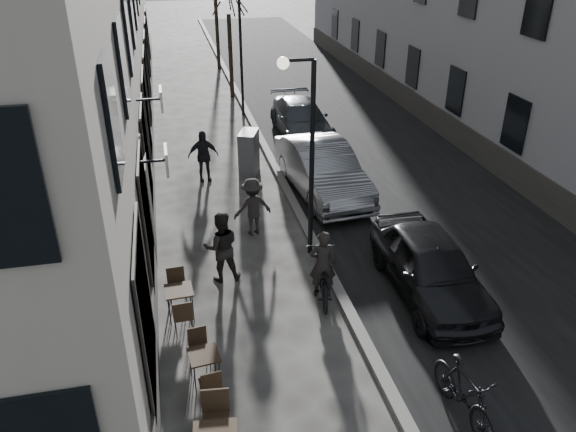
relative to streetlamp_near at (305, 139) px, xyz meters
name	(u,v)px	position (x,y,z in m)	size (l,w,h in m)	color
ground	(397,432)	(0.17, -6.00, -3.16)	(120.00, 120.00, 0.00)	#363331
road	(339,123)	(4.02, 10.00, -3.16)	(7.30, 60.00, 0.00)	black
kerb	(255,128)	(0.37, 10.00, -3.10)	(0.25, 60.00, 0.12)	slate
streetlamp_near	(305,139)	(0.00, 0.00, 0.00)	(0.90, 0.28, 5.09)	black
streetlamp_far	(237,43)	(0.00, 12.00, 0.00)	(0.90, 0.28, 5.09)	black
bistro_set_b	(205,365)	(-2.90, -4.11, -2.75)	(0.61, 1.37, 0.79)	black
bistro_set_c	(180,300)	(-3.26, -2.01, -2.72)	(0.62, 1.46, 0.85)	black
utility_cabinet	(249,153)	(-0.57, 5.51, -2.41)	(0.55, 0.99, 1.49)	slate
bicycle	(322,276)	(-0.03, -1.88, -2.65)	(0.68, 1.96, 1.03)	black
cyclist_rider	(323,264)	(-0.03, -1.88, -2.32)	(0.61, 0.40, 1.68)	black
pedestrian_near	(221,247)	(-2.19, -0.72, -2.27)	(0.87, 0.68, 1.78)	black
pedestrian_mid	(253,207)	(-1.11, 1.34, -2.34)	(1.06, 0.61, 1.64)	#292523
pedestrian_far	(203,156)	(-2.12, 5.26, -2.30)	(1.01, 0.42, 1.72)	black
car_near	(431,266)	(2.40, -2.33, -2.43)	(1.73, 4.31, 1.47)	black
car_mid	(322,169)	(1.44, 3.46, -2.35)	(1.72, 4.94, 1.63)	gray
car_far	(301,119)	(2.08, 8.87, -2.48)	(1.91, 4.71, 1.37)	#373C42
moped	(464,393)	(1.37, -5.91, -2.60)	(0.52, 1.85, 1.11)	black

